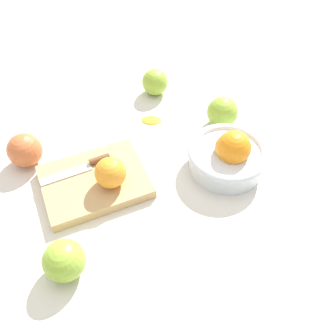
# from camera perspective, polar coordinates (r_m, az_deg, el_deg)

# --- Properties ---
(ground_plane) EXTENTS (2.40, 2.40, 0.00)m
(ground_plane) POSITION_cam_1_polar(r_m,az_deg,el_deg) (0.85, -5.46, 1.92)
(ground_plane) COLOR silver
(bowl) EXTENTS (0.18, 0.18, 0.10)m
(bowl) POSITION_cam_1_polar(r_m,az_deg,el_deg) (0.81, 9.31, 2.03)
(bowl) COLOR silver
(bowl) RESTS_ON ground_plane
(cutting_board) EXTENTS (0.23, 0.19, 0.02)m
(cutting_board) POSITION_cam_1_polar(r_m,az_deg,el_deg) (0.80, -11.26, -2.09)
(cutting_board) COLOR tan
(cutting_board) RESTS_ON ground_plane
(orange_on_board) EXTENTS (0.06, 0.06, 0.06)m
(orange_on_board) POSITION_cam_1_polar(r_m,az_deg,el_deg) (0.75, -8.91, -0.73)
(orange_on_board) COLOR orange
(orange_on_board) RESTS_ON cutting_board
(knife) EXTENTS (0.16, 0.03, 0.01)m
(knife) POSITION_cam_1_polar(r_m,az_deg,el_deg) (0.81, -12.63, 0.27)
(knife) COLOR silver
(knife) RESTS_ON cutting_board
(apple_mid_left) EXTENTS (0.08, 0.08, 0.08)m
(apple_mid_left) POSITION_cam_1_polar(r_m,az_deg,el_deg) (0.91, 8.43, 8.56)
(apple_mid_left) COLOR #8EB738
(apple_mid_left) RESTS_ON ground_plane
(apple_front_left) EXTENTS (0.07, 0.07, 0.07)m
(apple_front_left) POSITION_cam_1_polar(r_m,az_deg,el_deg) (1.01, -2.03, 13.16)
(apple_front_left) COLOR #8EB738
(apple_front_left) RESTS_ON ground_plane
(apple_front_right) EXTENTS (0.08, 0.08, 0.08)m
(apple_front_right) POSITION_cam_1_polar(r_m,az_deg,el_deg) (0.87, -21.30, 2.60)
(apple_front_right) COLOR #CC6638
(apple_front_right) RESTS_ON ground_plane
(apple_back_right) EXTENTS (0.08, 0.08, 0.08)m
(apple_back_right) POSITION_cam_1_polar(r_m,az_deg,el_deg) (0.68, -15.79, -13.62)
(apple_back_right) COLOR #8EB738
(apple_back_right) RESTS_ON ground_plane
(citrus_peel) EXTENTS (0.06, 0.06, 0.01)m
(citrus_peel) POSITION_cam_1_polar(r_m,az_deg,el_deg) (0.93, -2.60, 7.53)
(citrus_peel) COLOR orange
(citrus_peel) RESTS_ON ground_plane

